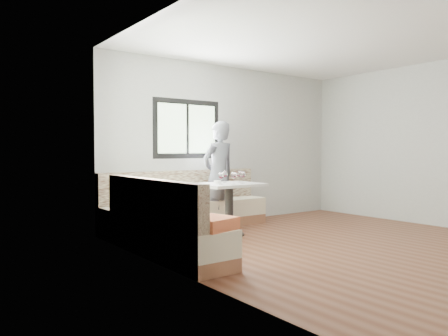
# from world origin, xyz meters

# --- Properties ---
(room) EXTENTS (5.01, 5.01, 2.81)m
(room) POSITION_xyz_m (-0.08, 0.08, 1.41)
(room) COLOR brown
(room) RESTS_ON ground
(banquette) EXTENTS (2.90, 2.83, 0.95)m
(banquette) POSITION_xyz_m (-1.59, 1.61, 0.33)
(banquette) COLOR #986042
(banquette) RESTS_ON ground
(table) EXTENTS (0.96, 0.75, 0.79)m
(table) POSITION_xyz_m (-0.81, 1.43, 0.59)
(table) COLOR black
(table) RESTS_ON ground
(person) EXTENTS (0.69, 0.50, 1.77)m
(person) POSITION_xyz_m (-0.53, 2.10, 0.89)
(person) COLOR #4C4C55
(person) RESTS_ON ground
(olive_ramekin) EXTENTS (0.11, 0.11, 0.04)m
(olive_ramekin) POSITION_xyz_m (-0.96, 1.53, 0.81)
(olive_ramekin) COLOR white
(olive_ramekin) RESTS_ON table
(wine_glass_a) EXTENTS (0.08, 0.08, 0.19)m
(wine_glass_a) POSITION_xyz_m (-1.07, 1.28, 0.92)
(wine_glass_a) COLOR white
(wine_glass_a) RESTS_ON table
(wine_glass_b) EXTENTS (0.08, 0.08, 0.19)m
(wine_glass_b) POSITION_xyz_m (-0.88, 1.22, 0.92)
(wine_glass_b) COLOR white
(wine_glass_b) RESTS_ON table
(wine_glass_c) EXTENTS (0.08, 0.08, 0.19)m
(wine_glass_c) POSITION_xyz_m (-0.66, 1.30, 0.92)
(wine_glass_c) COLOR white
(wine_glass_c) RESTS_ON table
(wine_glass_d) EXTENTS (0.08, 0.08, 0.19)m
(wine_glass_d) POSITION_xyz_m (-0.80, 1.56, 0.92)
(wine_glass_d) COLOR white
(wine_glass_d) RESTS_ON table
(wine_glass_e) EXTENTS (0.08, 0.08, 0.19)m
(wine_glass_e) POSITION_xyz_m (-0.55, 1.50, 0.92)
(wine_glass_e) COLOR white
(wine_glass_e) RESTS_ON table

